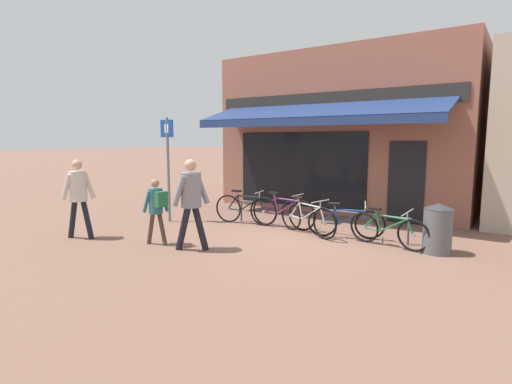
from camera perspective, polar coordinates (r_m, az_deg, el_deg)
name	(u,v)px	position (r m, az deg, el deg)	size (l,w,h in m)	color
ground_plane	(291,236)	(8.97, 5.09, -6.34)	(160.00, 160.00, 0.00)	brown
shop_front	(346,132)	(12.91, 12.72, 8.30)	(7.50, 4.54, 4.72)	#8E5647
bike_rack_rail	(314,211)	(9.37, 8.34, -2.75)	(4.33, 0.04, 0.57)	#47494F
bicycle_black	(245,209)	(10.15, -1.53, -2.43)	(1.70, 0.52, 0.87)	black
bicycle_purple	(283,212)	(9.73, 3.85, -2.88)	(1.78, 0.52, 0.86)	black
bicycle_silver	(307,218)	(9.10, 7.27, -3.71)	(1.74, 0.78, 0.85)	black
bicycle_blue	(346,222)	(8.92, 12.69, -4.26)	(1.61, 0.70, 0.81)	black
bicycle_green	(387,230)	(8.42, 18.27, -5.15)	(1.68, 0.58, 0.81)	black
pedestrian_adult	(191,195)	(7.78, -9.27, -0.46)	(0.60, 0.69, 1.79)	black
pedestrian_child	(157,204)	(8.33, -14.03, -1.65)	(0.54, 0.38, 1.37)	#47382D
pedestrian_second_adult	(78,191)	(9.41, -24.05, 0.19)	(0.59, 0.57, 1.73)	black
litter_bin	(438,228)	(8.29, 24.51, -4.74)	(0.53, 0.53, 0.96)	#515459
parking_sign	(168,159)	(10.59, -12.47, 4.62)	(0.44, 0.07, 2.70)	slate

